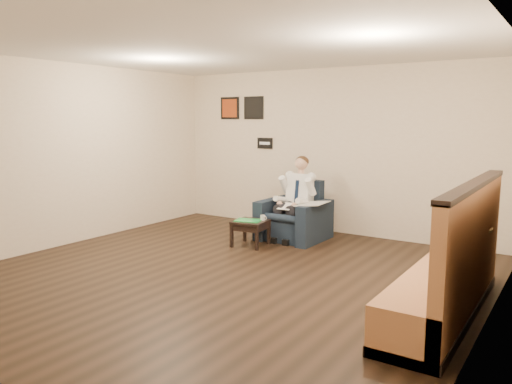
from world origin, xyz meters
The scene contains 18 objects.
ground centered at (0.00, 0.00, 0.00)m, with size 6.00×6.00×0.00m, color black.
wall_back centered at (0.00, 3.00, 1.40)m, with size 6.00×0.02×2.80m, color beige.
wall_left centered at (-3.00, 0.00, 1.40)m, with size 0.02×6.00×2.80m, color beige.
wall_right centered at (3.00, 0.00, 1.40)m, with size 0.02×6.00×2.80m, color beige.
ceiling centered at (0.00, 0.00, 2.80)m, with size 6.00×6.00×0.02m, color white.
seating_sign centered at (-1.30, 2.98, 1.50)m, with size 0.32×0.02×0.20m, color black.
art_print_left centered at (-2.10, 2.98, 2.15)m, with size 0.42×0.03×0.42m, color #A23B13.
art_print_right centered at (-1.55, 2.98, 2.15)m, with size 0.42×0.03×0.42m, color black.
armchair centered at (-0.20, 2.15, 0.47)m, with size 0.97×0.97×0.94m, color black.
seated_man centered at (-0.21, 2.02, 0.64)m, with size 0.61×0.92×1.29m, color white, non-canonical shape.
lap_papers centered at (-0.21, 1.92, 0.58)m, with size 0.21×0.31×0.01m, color white.
newspaper centered at (0.19, 2.04, 0.64)m, with size 0.41×0.51×0.01m, color silver.
side_table centered at (-0.55, 1.40, 0.20)m, with size 0.48×0.48×0.39m, color black.
green_folder centered at (-0.57, 1.38, 0.40)m, with size 0.39×0.28×0.01m, color green.
coffee_mug centered at (-0.40, 1.52, 0.44)m, with size 0.07×0.07×0.08m, color white.
smartphone centered at (-0.52, 1.54, 0.40)m, with size 0.12×0.06×0.01m, color black.
banquette centered at (2.59, 0.18, 0.67)m, with size 0.62×2.61×1.33m, color #AB6D42.
cafe_table centered at (2.60, 0.92, 0.39)m, with size 0.63×0.63×0.78m, color tan.
Camera 1 is at (3.68, -4.83, 1.95)m, focal length 35.00 mm.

